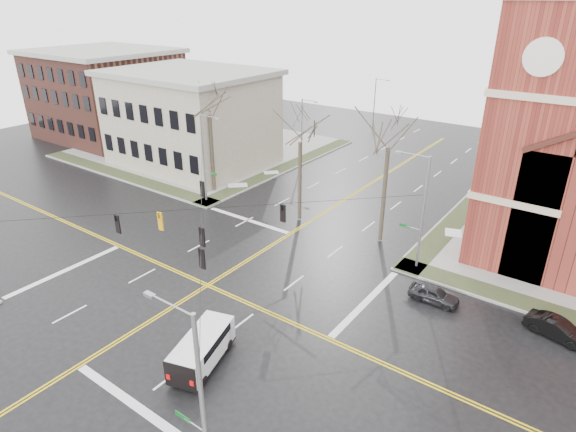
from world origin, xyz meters
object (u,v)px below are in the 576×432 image
Objects in this scene: streetlight_north_a at (303,128)px; tree_ne at (389,141)px; signal_pole_ne at (421,210)px; tree_nw_near at (300,137)px; signal_pole_se at (199,400)px; cargo_van at (204,346)px; parked_car_b at (557,329)px; streetlight_north_b at (375,102)px; tree_nw_far at (209,110)px; parked_car_a at (434,294)px; signal_pole_nw at (204,156)px.

tree_ne reaches higher than streetlight_north_a.
signal_pole_ne is 0.72× the size of tree_ne.
tree_ne is (8.20, 0.55, 0.87)m from tree_nw_near.
signal_pole_ne is 23.00m from signal_pole_se.
signal_pole_ne is at bearing -30.94° from tree_ne.
cargo_van is at bearing -94.33° from tree_ne.
parked_car_b is at bearing -20.33° from tree_ne.
streetlight_north_b is at bearing 121.05° from signal_pole_ne.
tree_nw_far is 19.99m from tree_ne.
tree_ne is at bearing -0.35° from tree_nw_far.
tree_nw_far is at bearing 133.32° from signal_pole_se.
parked_car_b is 0.31× the size of tree_nw_far.
tree_nw_far is at bearing 75.83° from parked_car_a.
parked_car_b is (10.57, 20.04, -4.33)m from signal_pole_se.
signal_pole_se is at bearing -69.73° from streetlight_north_b.
streetlight_north_a is 38.11m from parked_car_b.
cargo_van is at bearing -64.34° from streetlight_north_a.
streetlight_north_b is 0.64× the size of tree_ne.
streetlight_north_b reaches higher than parked_car_a.
streetlight_north_a is 2.31× the size of parked_car_a.
cargo_van is (-5.68, 5.58, -3.84)m from signal_pole_se.
signal_pole_se reaches higher than streetlight_north_a.
cargo_van reaches higher than parked_car_b.
parked_car_b is 17.81m from tree_ne.
tree_nw_near is at bearing 68.68° from parked_car_a.
streetlight_north_a reaches higher than parked_car_b.
cargo_van is 21.66m from tree_nw_near.
parked_car_b is at bearing -50.48° from streetlight_north_b.
parked_car_b is (33.21, -2.96, -4.33)m from signal_pole_nw.
cargo_van is at bearing 146.78° from parked_car_a.
signal_pole_ne is 1.00× the size of signal_pole_se.
parked_car_a is (2.95, 19.28, -4.36)m from signal_pole_se.
cargo_van is (16.29, -53.92, -3.36)m from streetlight_north_b.
streetlight_north_b is 56.42m from cargo_van.
signal_pole_se is 35.45m from tree_nw_far.
signal_pole_se is 2.37× the size of parked_car_b.
streetlight_north_b is 0.65× the size of tree_nw_far.
parked_car_b reaches higher than parked_car_a.
tree_nw_far reaches higher than streetlight_north_b.
tree_nw_far is (-2.19, -33.87, 4.45)m from streetlight_north_b.
signal_pole_se is 0.72× the size of tree_ne.
signal_pole_nw is 2.37× the size of parked_car_b.
tree_nw_far is 11.83m from tree_nw_near.
signal_pole_ne is at bearing 90.00° from signal_pole_se.
cargo_van is at bearing -45.76° from signal_pole_nw.
tree_nw_near is at bearing 92.39° from cargo_van.
streetlight_north_a is 0.71× the size of tree_nw_near.
tree_nw_far reaches higher than tree_nw_near.
parked_car_b is at bearing -9.14° from tree_nw_far.
parked_car_a is at bearing -58.22° from streetlight_north_b.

